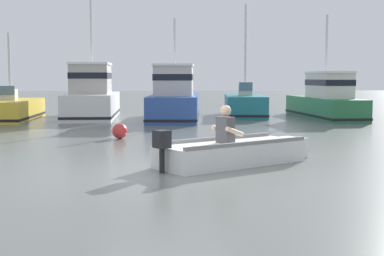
{
  "coord_description": "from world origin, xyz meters",
  "views": [
    {
      "loc": [
        -0.12,
        -10.01,
        1.74
      ],
      "look_at": [
        0.66,
        2.85,
        0.55
      ],
      "focal_mm": 51.82,
      "sensor_mm": 36.0,
      "label": 1
    }
  ],
  "objects": [
    {
      "name": "ground_plane",
      "position": [
        0.0,
        0.0,
        0.0
      ],
      "size": [
        120.0,
        120.0,
        0.0
      ],
      "primitive_type": "plane",
      "color": "slate"
    },
    {
      "name": "rowboat_with_person",
      "position": [
        1.38,
        0.89,
        0.25
      ],
      "size": [
        3.38,
        2.62,
        1.19
      ],
      "color": "white",
      "rests_on": "ground"
    },
    {
      "name": "moored_boat_yellow",
      "position": [
        -6.1,
        12.87,
        0.39
      ],
      "size": [
        1.81,
        4.87,
        3.51
      ],
      "color": "gold",
      "rests_on": "ground"
    },
    {
      "name": "moored_boat_white",
      "position": [
        -2.93,
        13.71,
        0.87
      ],
      "size": [
        2.06,
        5.89,
        5.04
      ],
      "color": "white",
      "rests_on": "ground"
    },
    {
      "name": "moored_boat_blue",
      "position": [
        0.54,
        12.6,
        0.83
      ],
      "size": [
        2.44,
        6.46,
        4.09
      ],
      "color": "#2D519E",
      "rests_on": "ground"
    },
    {
      "name": "moored_boat_teal",
      "position": [
        3.7,
        14.32,
        0.46
      ],
      "size": [
        2.12,
        4.8,
        4.88
      ],
      "color": "#1E727A",
      "rests_on": "ground"
    },
    {
      "name": "moored_boat_green",
      "position": [
        6.92,
        12.94,
        0.73
      ],
      "size": [
        1.93,
        6.17,
        4.32
      ],
      "color": "#287042",
      "rests_on": "ground"
    },
    {
      "name": "mooring_buoy",
      "position": [
        -1.22,
        5.64,
        0.22
      ],
      "size": [
        0.43,
        0.43,
        0.43
      ],
      "primitive_type": "sphere",
      "color": "red",
      "rests_on": "ground"
    }
  ]
}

